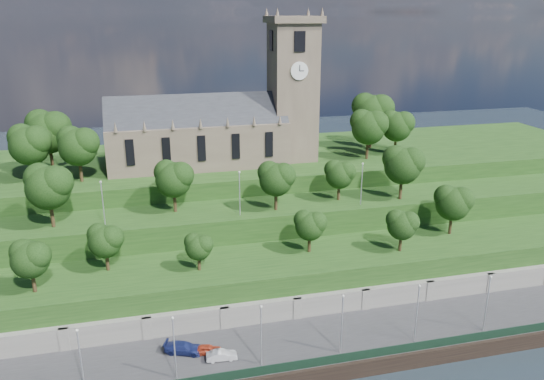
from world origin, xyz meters
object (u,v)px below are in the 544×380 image
object	(u,v)px
car_middle	(222,355)
car_right	(184,348)
car_left	(208,349)
church	(223,123)

from	to	relation	value
car_middle	car_right	world-z (taller)	car_right
car_middle	car_right	size ratio (longest dim) A/B	0.78
car_left	car_right	xyz separation A→B (m)	(-2.84, 0.88, 0.10)
car_left	car_middle	size ratio (longest dim) A/B	0.93
church	car_right	bearing A→B (deg)	-106.56
car_middle	church	bearing A→B (deg)	-6.15
church	car_middle	world-z (taller)	church
car_left	car_middle	bearing A→B (deg)	-125.45
church	car_middle	xyz separation A→B (m)	(-7.24, -41.41, -19.91)
car_left	car_middle	distance (m)	2.20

